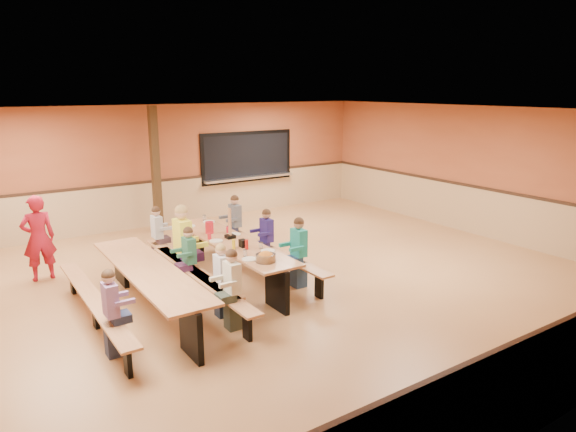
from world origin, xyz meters
TOP-DOWN VIEW (x-y plane):
  - ground at (0.00, 0.00)m, footprint 12.00×12.00m
  - room_envelope at (0.00, 0.00)m, footprint 12.04×10.04m
  - kitchen_pass_through at (2.60, 4.96)m, footprint 2.78×0.28m
  - structural_post at (-0.20, 4.40)m, footprint 0.18×0.18m
  - cafeteria_table_main at (-0.25, 0.52)m, footprint 1.91×3.70m
  - cafeteria_table_second at (-1.96, -0.10)m, footprint 1.91×3.70m
  - seated_child_white_left at (-1.08, -0.77)m, footprint 0.33×0.27m
  - seated_adult_yellow at (-1.08, 0.71)m, footprint 0.48×0.39m
  - seated_child_grey_left at (-1.08, 2.01)m, footprint 0.35×0.28m
  - seated_child_teal_right at (0.57, -0.43)m, footprint 0.38×0.31m
  - seated_child_navy_right at (0.57, 0.63)m, footprint 0.35×0.29m
  - seated_child_char_right at (0.57, 1.90)m, footprint 0.37×0.30m
  - seated_child_purple_sec at (-2.79, -1.07)m, footprint 0.35×0.28m
  - seated_child_green_sec at (-1.14, 0.30)m, footprint 0.34×0.28m
  - seated_child_tan_sec at (-1.14, -1.24)m, footprint 0.36×0.29m
  - standing_woman at (-3.11, 2.44)m, footprint 0.59×0.40m
  - punch_pitcher at (-0.36, 1.17)m, footprint 0.16×0.16m
  - chip_bowl at (-0.32, -0.81)m, footprint 0.32×0.32m
  - napkin_dispenser at (-0.25, 0.06)m, footprint 0.10×0.14m
  - condiment_mustard at (-0.45, 0.03)m, footprint 0.06×0.06m
  - condiment_ketchup at (-0.26, -0.09)m, footprint 0.06×0.06m
  - table_paddle at (-0.19, 0.66)m, footprint 0.16×0.16m
  - place_settings at (-0.25, 0.52)m, footprint 0.65×3.30m

SIDE VIEW (x-z plane):
  - ground at x=0.00m, z-range 0.00..0.00m
  - cafeteria_table_main at x=-0.25m, z-range 0.16..0.90m
  - cafeteria_table_second at x=-1.96m, z-range 0.16..0.90m
  - seated_child_white_left at x=-1.08m, z-range 0.00..1.13m
  - seated_child_green_sec at x=-1.14m, z-range 0.00..1.16m
  - seated_child_grey_left at x=-1.08m, z-range 0.00..1.16m
  - seated_child_purple_sec at x=-2.79m, z-range 0.00..1.17m
  - seated_child_navy_right at x=0.57m, z-range 0.00..1.17m
  - seated_child_tan_sec at x=-1.14m, z-range 0.00..1.18m
  - seated_child_char_right at x=0.57m, z-range 0.00..1.21m
  - seated_child_teal_right at x=0.57m, z-range 0.00..1.23m
  - room_envelope at x=0.00m, z-range -0.82..2.20m
  - seated_adult_yellow at x=-1.08m, z-range 0.00..1.43m
  - standing_woman at x=-3.11m, z-range 0.00..1.57m
  - place_settings at x=-0.25m, z-range 0.74..0.85m
  - napkin_dispenser at x=-0.25m, z-range 0.74..0.87m
  - chip_bowl at x=-0.32m, z-range 0.74..0.89m
  - condiment_mustard at x=-0.45m, z-range 0.74..0.91m
  - condiment_ketchup at x=-0.26m, z-range 0.74..0.91m
  - punch_pitcher at x=-0.36m, z-range 0.74..0.96m
  - table_paddle at x=-0.19m, z-range 0.60..1.16m
  - kitchen_pass_through at x=2.60m, z-range 0.80..2.18m
  - structural_post at x=-0.20m, z-range 0.00..3.00m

